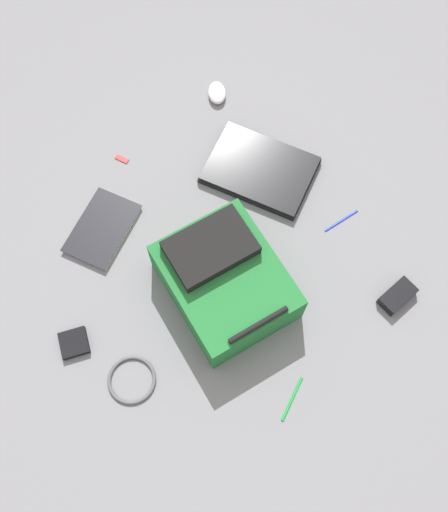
{
  "coord_description": "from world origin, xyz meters",
  "views": [
    {
      "loc": [
        -0.5,
        0.47,
        1.72
      ],
      "look_at": [
        -0.02,
        -0.02,
        0.02
      ],
      "focal_mm": 40.49,
      "sensor_mm": 36.0,
      "label": 1
    }
  ],
  "objects_px": {
    "book_comic": "(102,229)",
    "cable_coil": "(132,380)",
    "computer_mouse": "(217,93)",
    "pen_blue": "(292,399)",
    "earbud_pouch": "(74,343)",
    "power_brick": "(397,296)",
    "backpack": "(225,280)",
    "laptop": "(260,170)",
    "usb_stick": "(122,159)",
    "pen_black": "(342,220)"
  },
  "relations": [
    {
      "from": "backpack",
      "to": "pen_black",
      "type": "bearing_deg",
      "value": -104.89
    },
    {
      "from": "pen_black",
      "to": "laptop",
      "type": "bearing_deg",
      "value": 8.96
    },
    {
      "from": "cable_coil",
      "to": "pen_blue",
      "type": "distance_m",
      "value": 0.47
    },
    {
      "from": "laptop",
      "to": "pen_black",
      "type": "height_order",
      "value": "laptop"
    },
    {
      "from": "earbud_pouch",
      "to": "usb_stick",
      "type": "xyz_separation_m",
      "value": [
        0.38,
        -0.54,
        -0.01
      ]
    },
    {
      "from": "cable_coil",
      "to": "earbud_pouch",
      "type": "bearing_deg",
      "value": 12.44
    },
    {
      "from": "pen_blue",
      "to": "earbud_pouch",
      "type": "xyz_separation_m",
      "value": [
        0.58,
        0.33,
        0.01
      ]
    },
    {
      "from": "laptop",
      "to": "cable_coil",
      "type": "bearing_deg",
      "value": 104.63
    },
    {
      "from": "pen_black",
      "to": "cable_coil",
      "type": "bearing_deg",
      "value": 82.13
    },
    {
      "from": "laptop",
      "to": "book_comic",
      "type": "bearing_deg",
      "value": 66.44
    },
    {
      "from": "laptop",
      "to": "computer_mouse",
      "type": "bearing_deg",
      "value": -21.33
    },
    {
      "from": "book_comic",
      "to": "computer_mouse",
      "type": "xyz_separation_m",
      "value": [
        0.1,
        -0.64,
        0.01
      ]
    },
    {
      "from": "book_comic",
      "to": "power_brick",
      "type": "height_order",
      "value": "power_brick"
    },
    {
      "from": "usb_stick",
      "to": "backpack",
      "type": "bearing_deg",
      "value": 170.74
    },
    {
      "from": "laptop",
      "to": "pen_black",
      "type": "xyz_separation_m",
      "value": [
        -0.32,
        -0.05,
        -0.01
      ]
    },
    {
      "from": "pen_blue",
      "to": "earbud_pouch",
      "type": "distance_m",
      "value": 0.67
    },
    {
      "from": "cable_coil",
      "to": "pen_blue",
      "type": "relative_size",
      "value": 1.04
    },
    {
      "from": "power_brick",
      "to": "backpack",
      "type": "bearing_deg",
      "value": 40.53
    },
    {
      "from": "earbud_pouch",
      "to": "pen_blue",
      "type": "bearing_deg",
      "value": -150.34
    },
    {
      "from": "pen_blue",
      "to": "usb_stick",
      "type": "height_order",
      "value": "same"
    },
    {
      "from": "cable_coil",
      "to": "pen_blue",
      "type": "xyz_separation_m",
      "value": [
        -0.38,
        -0.29,
        -0.0
      ]
    },
    {
      "from": "backpack",
      "to": "cable_coil",
      "type": "bearing_deg",
      "value": 90.13
    },
    {
      "from": "book_comic",
      "to": "earbud_pouch",
      "type": "height_order",
      "value": "earbud_pouch"
    },
    {
      "from": "computer_mouse",
      "to": "laptop",
      "type": "bearing_deg",
      "value": 109.52
    },
    {
      "from": "pen_black",
      "to": "pen_blue",
      "type": "height_order",
      "value": "same"
    },
    {
      "from": "book_comic",
      "to": "pen_black",
      "type": "height_order",
      "value": "book_comic"
    },
    {
      "from": "book_comic",
      "to": "computer_mouse",
      "type": "height_order",
      "value": "computer_mouse"
    },
    {
      "from": "cable_coil",
      "to": "pen_black",
      "type": "relative_size",
      "value": 1.07
    },
    {
      "from": "earbud_pouch",
      "to": "book_comic",
      "type": "bearing_deg",
      "value": -54.33
    },
    {
      "from": "computer_mouse",
      "to": "cable_coil",
      "type": "relative_size",
      "value": 0.67
    },
    {
      "from": "laptop",
      "to": "earbud_pouch",
      "type": "bearing_deg",
      "value": 89.92
    },
    {
      "from": "backpack",
      "to": "earbud_pouch",
      "type": "xyz_separation_m",
      "value": [
        0.2,
        0.44,
        -0.07
      ]
    },
    {
      "from": "backpack",
      "to": "usb_stick",
      "type": "distance_m",
      "value": 0.59
    },
    {
      "from": "book_comic",
      "to": "cable_coil",
      "type": "height_order",
      "value": "book_comic"
    },
    {
      "from": "computer_mouse",
      "to": "pen_black",
      "type": "xyz_separation_m",
      "value": [
        -0.65,
        0.08,
        -0.01
      ]
    },
    {
      "from": "computer_mouse",
      "to": "power_brick",
      "type": "height_order",
      "value": "power_brick"
    },
    {
      "from": "computer_mouse",
      "to": "cable_coil",
      "type": "bearing_deg",
      "value": 71.09
    },
    {
      "from": "book_comic",
      "to": "computer_mouse",
      "type": "distance_m",
      "value": 0.65
    },
    {
      "from": "pen_black",
      "to": "earbud_pouch",
      "type": "xyz_separation_m",
      "value": [
        0.32,
        0.88,
        0.01
      ]
    },
    {
      "from": "pen_black",
      "to": "computer_mouse",
      "type": "bearing_deg",
      "value": -6.8
    },
    {
      "from": "cable_coil",
      "to": "computer_mouse",
      "type": "bearing_deg",
      "value": -59.76
    },
    {
      "from": "pen_black",
      "to": "pen_blue",
      "type": "xyz_separation_m",
      "value": [
        -0.26,
        0.55,
        0.0
      ]
    },
    {
      "from": "pen_blue",
      "to": "laptop",
      "type": "bearing_deg",
      "value": -40.39
    },
    {
      "from": "backpack",
      "to": "earbud_pouch",
      "type": "relative_size",
      "value": 5.58
    },
    {
      "from": "power_brick",
      "to": "pen_black",
      "type": "height_order",
      "value": "power_brick"
    },
    {
      "from": "book_comic",
      "to": "laptop",
      "type": "bearing_deg",
      "value": -113.56
    },
    {
      "from": "backpack",
      "to": "pen_black",
      "type": "distance_m",
      "value": 0.46
    },
    {
      "from": "usb_stick",
      "to": "pen_black",
      "type": "bearing_deg",
      "value": -153.9
    },
    {
      "from": "cable_coil",
      "to": "pen_blue",
      "type": "height_order",
      "value": "cable_coil"
    },
    {
      "from": "laptop",
      "to": "usb_stick",
      "type": "relative_size",
      "value": 8.72
    }
  ]
}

